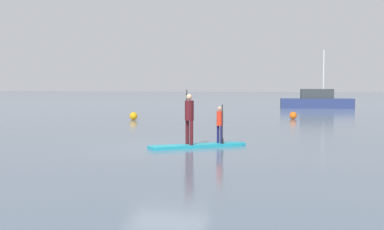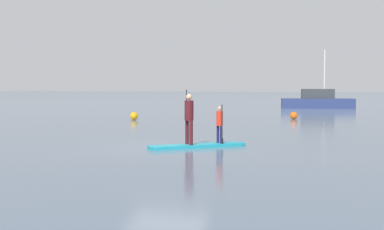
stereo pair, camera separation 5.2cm
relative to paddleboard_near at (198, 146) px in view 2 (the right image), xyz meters
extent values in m
plane|color=slate|center=(-0.92, -0.39, -0.05)|extent=(240.00, 240.00, 0.00)
cube|color=#1E9EB2|center=(-0.06, -0.04, 0.00)|extent=(2.86, 2.32, 0.10)
cube|color=#1E9EB2|center=(1.23, 0.90, 0.00)|extent=(0.44, 0.48, 0.09)
cylinder|color=#4C1419|center=(-0.35, -0.05, 0.44)|extent=(0.12, 0.12, 0.77)
cylinder|color=#4C1419|center=(-0.15, -0.32, 0.44)|extent=(0.12, 0.12, 0.77)
cylinder|color=#4C1419|center=(-0.25, -0.18, 1.14)|extent=(0.40, 0.40, 0.64)
sphere|color=tan|center=(-0.25, -0.18, 1.58)|extent=(0.19, 0.19, 0.19)
cylinder|color=black|center=(-0.37, -0.01, 0.93)|extent=(0.03, 0.03, 1.76)
cube|color=black|center=(-0.37, -0.01, 0.14)|extent=(0.11, 0.13, 0.18)
cylinder|color=#19194C|center=(0.56, 0.56, 0.34)|extent=(0.09, 0.09, 0.57)
cylinder|color=#19194C|center=(0.70, 0.36, 0.34)|extent=(0.09, 0.09, 0.57)
cylinder|color=red|center=(0.63, 0.46, 0.86)|extent=(0.30, 0.30, 0.47)
sphere|color=tan|center=(0.63, 0.46, 1.19)|extent=(0.14, 0.14, 0.14)
cylinder|color=black|center=(0.73, 0.32, 0.69)|extent=(0.03, 0.03, 1.27)
cube|color=black|center=(0.73, 0.32, 0.14)|extent=(0.11, 0.13, 0.18)
cube|color=navy|center=(3.96, 28.95, 0.36)|extent=(6.14, 2.26, 0.81)
cube|color=#33383D|center=(3.97, 28.95, 1.17)|extent=(2.78, 1.41, 0.81)
cylinder|color=silver|center=(4.50, 29.01, 3.22)|extent=(0.12, 0.12, 3.31)
sphere|color=orange|center=(2.52, 14.36, 0.17)|extent=(0.44, 0.44, 0.44)
sphere|color=orange|center=(-6.32, 11.77, 0.17)|extent=(0.45, 0.45, 0.45)
camera|label=1|loc=(3.57, -16.42, 1.99)|focal=48.96mm
camera|label=2|loc=(3.62, -16.40, 1.99)|focal=48.96mm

